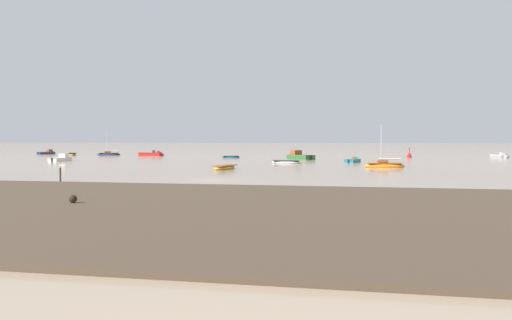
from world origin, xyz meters
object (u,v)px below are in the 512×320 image
(motorboat_moored_1, at_px, (49,153))
(channel_buoy, at_px, (409,155))
(sailboat_moored_1, at_px, (385,165))
(rowboat_moored_0, at_px, (73,154))
(motorboat_moored_4, at_px, (63,159))
(motorboat_moored_2, at_px, (354,161))
(rowboat_moored_2, at_px, (286,162))
(rowboat_moored_4, at_px, (225,168))
(rowboat_moored_3, at_px, (231,157))
(sailboat_moored_0, at_px, (109,154))
(motorboat_moored_3, at_px, (154,155))
(motorboat_moored_0, at_px, (502,156))
(motorboat_moored_6, at_px, (297,157))
(mooring_post_left, at_px, (60,174))

(motorboat_moored_1, distance_m, channel_buoy, 88.33)
(sailboat_moored_1, bearing_deg, rowboat_moored_0, -38.92)
(rowboat_moored_0, relative_size, motorboat_moored_4, 0.94)
(rowboat_moored_0, relative_size, motorboat_moored_2, 1.05)
(rowboat_moored_2, relative_size, rowboat_moored_4, 0.96)
(rowboat_moored_0, bearing_deg, channel_buoy, 63.31)
(rowboat_moored_3, xyz_separation_m, sailboat_moored_0, (-32.37, 9.98, 0.10))
(rowboat_moored_4, bearing_deg, motorboat_moored_3, 45.26)
(rowboat_moored_0, relative_size, motorboat_moored_3, 0.80)
(rowboat_moored_2, relative_size, sailboat_moored_1, 0.77)
(rowboat_moored_0, distance_m, motorboat_moored_2, 70.78)
(motorboat_moored_1, xyz_separation_m, motorboat_moored_3, (31.46, -7.01, 0.00))
(motorboat_moored_2, xyz_separation_m, motorboat_moored_3, (-45.43, 24.31, 0.07))
(motorboat_moored_4, distance_m, sailboat_moored_0, 31.19)
(channel_buoy, bearing_deg, sailboat_moored_0, 178.75)
(motorboat_moored_2, relative_size, motorboat_moored_3, 0.77)
(motorboat_moored_0, relative_size, motorboat_moored_6, 0.81)
(channel_buoy, bearing_deg, motorboat_moored_3, -179.97)
(motorboat_moored_1, height_order, rowboat_moored_4, motorboat_moored_1)
(motorboat_moored_6, xyz_separation_m, mooring_post_left, (-15.43, -56.69, 0.29))
(rowboat_moored_4, relative_size, sailboat_moored_0, 0.84)
(motorboat_moored_1, bearing_deg, motorboat_moored_2, -84.83)
(rowboat_moored_0, distance_m, motorboat_moored_3, 20.89)
(motorboat_moored_1, relative_size, rowboat_moored_2, 1.05)
(rowboat_moored_4, distance_m, motorboat_moored_6, 35.39)
(sailboat_moored_1, height_order, channel_buoy, sailboat_moored_1)
(channel_buoy, bearing_deg, motorboat_moored_2, -114.66)
(rowboat_moored_2, xyz_separation_m, motorboat_moored_3, (-34.82, 30.30, 0.08))
(motorboat_moored_1, xyz_separation_m, motorboat_moored_2, (76.89, -31.32, -0.07))
(motorboat_moored_1, distance_m, rowboat_moored_2, 76.06)
(motorboat_moored_2, relative_size, mooring_post_left, 2.97)
(rowboat_moored_0, distance_m, channel_buoy, 77.49)
(motorboat_moored_0, bearing_deg, rowboat_moored_3, -97.48)
(rowboat_moored_2, height_order, motorboat_moored_3, motorboat_moored_3)
(rowboat_moored_0, xyz_separation_m, rowboat_moored_3, (41.17, -8.88, -0.04))
(channel_buoy, xyz_separation_m, mooring_post_left, (-37.50, -69.15, 0.22))
(sailboat_moored_0, bearing_deg, mooring_post_left, 94.99)
(rowboat_moored_4, bearing_deg, channel_buoy, -16.39)
(rowboat_moored_0, height_order, motorboat_moored_0, motorboat_moored_0)
(motorboat_moored_2, xyz_separation_m, motorboat_moored_4, (-50.80, -4.61, 0.08))
(motorboat_moored_6, bearing_deg, rowboat_moored_2, 134.33)
(channel_buoy, bearing_deg, rowboat_moored_4, -120.08)
(motorboat_moored_2, height_order, rowboat_moored_2, motorboat_moored_2)
(channel_buoy, height_order, mooring_post_left, channel_buoy)
(rowboat_moored_0, relative_size, motorboat_moored_6, 0.75)
(rowboat_moored_0, distance_m, rowboat_moored_2, 63.62)
(motorboat_moored_4, distance_m, channel_buoy, 68.40)
(sailboat_moored_1, bearing_deg, rowboat_moored_4, 12.67)
(motorboat_moored_3, relative_size, sailboat_moored_0, 1.02)
(motorboat_moored_4, bearing_deg, channel_buoy, -59.19)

